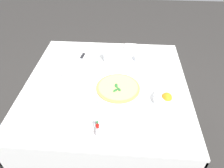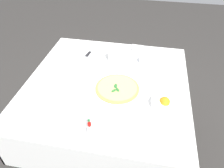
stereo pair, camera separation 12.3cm
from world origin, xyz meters
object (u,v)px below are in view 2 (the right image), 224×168
salt_shaker (90,132)px  water_glass_far_left (113,56)px  hot_sauce_bottle (90,126)px  citrus_bowl (164,103)px  pepper_shaker (89,123)px  coffee_cup_right_edge (70,73)px  dinner_knife (85,58)px  menu_card (137,48)px  coffee_cup_near_right (144,60)px  pizza_plate (117,90)px  pizza (117,88)px  napkin_folded (86,59)px

salt_shaker → water_glass_far_left: bearing=-178.8°
salt_shaker → hot_sauce_bottle: bearing=-160.3°
citrus_bowl → pepper_shaker: (0.22, -0.39, -0.00)m
coffee_cup_right_edge → salt_shaker: bearing=30.5°
dinner_knife → water_glass_far_left: bearing=106.8°
hot_sauce_bottle → salt_shaker: 0.03m
citrus_bowl → menu_card: (-0.59, -0.21, 0.00)m
coffee_cup_near_right → pizza_plate: bearing=-22.6°
water_glass_far_left → dinner_knife: 0.21m
pizza → menu_card: menu_card is taller
citrus_bowl → salt_shaker: bearing=-53.3°
pizza → coffee_cup_near_right: size_ratio=2.09×
pizza_plate → salt_shaker: 0.37m
pizza_plate → coffee_cup_right_edge: bearing=-104.6°
pizza → hot_sauce_bottle: bearing=-14.8°
pizza → pepper_shaker: size_ratio=4.87×
citrus_bowl → menu_card: 0.62m
hot_sauce_bottle → pepper_shaker: bearing=-160.3°
hot_sauce_bottle → menu_card: size_ratio=0.92×
salt_shaker → pepper_shaker: same height
pizza_plate → napkin_folded: size_ratio=1.40×
coffee_cup_right_edge → menu_card: (-0.41, 0.42, 0.00)m
pizza_plate → pepper_shaker: 0.32m
citrus_bowl → pepper_shaker: citrus_bowl is taller
pizza_plate → water_glass_far_left: 0.34m
water_glass_far_left → salt_shaker: 0.69m
menu_card → napkin_folded: bearing=31.7°
salt_shaker → coffee_cup_near_right: bearing=162.6°
dinner_knife → hot_sauce_bottle: 0.66m
citrus_bowl → water_glass_far_left: bearing=-137.3°
dinner_knife → menu_card: size_ratio=2.17×
coffee_cup_right_edge → napkin_folded: size_ratio=0.54×
pizza → citrus_bowl: (0.08, 0.29, 0.00)m
water_glass_far_left → napkin_folded: bearing=-82.6°
citrus_bowl → hot_sauce_bottle: 0.45m
pizza_plate → menu_card: menu_card is taller
citrus_bowl → salt_shaker: 0.46m
coffee_cup_right_edge → coffee_cup_near_right: bearing=117.8°
menu_card → pepper_shaker: bearing=81.0°
dinner_knife → menu_card: 0.42m
coffee_cup_right_edge → dinner_knife: (-0.21, 0.04, -0.00)m
citrus_bowl → pizza: bearing=-106.4°
citrus_bowl → menu_card: size_ratio=1.67×
water_glass_far_left → menu_card: 0.24m
salt_shaker → pepper_shaker: size_ratio=1.00×
napkin_folded → salt_shaker: salt_shaker is taller
pizza → pepper_shaker: 0.32m
napkin_folded → water_glass_far_left: bearing=109.5°
pizza → water_glass_far_left: water_glass_far_left is taller
coffee_cup_near_right → pepper_shaker: coffee_cup_near_right is taller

